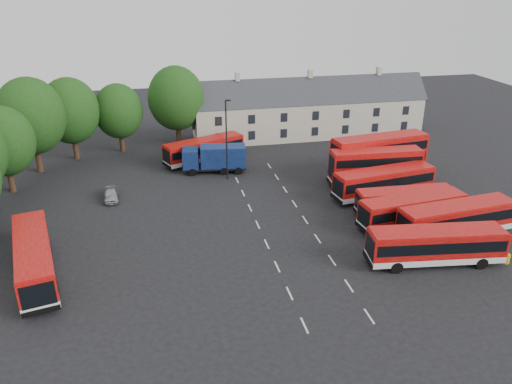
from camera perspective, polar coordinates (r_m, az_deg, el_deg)
ground at (r=48.63m, az=0.69°, el=-4.82°), size 140.00×140.00×0.00m
lane_markings at (r=50.88m, az=2.95°, el=-3.47°), size 5.15×33.80×0.01m
treeline at (r=64.21m, az=-21.86°, el=7.11°), size 29.92×32.59×12.01m
terrace_houses at (r=77.82m, az=6.01°, el=9.24°), size 35.70×7.13×10.06m
bus_row_a at (r=45.72m, az=19.89°, el=-5.56°), size 11.90×4.05×3.30m
bus_row_b at (r=51.13m, az=21.99°, el=-2.69°), size 11.94×3.93×3.31m
bus_row_c at (r=51.72m, az=17.48°, el=-1.84°), size 11.28×3.78×3.13m
bus_row_d at (r=53.93m, az=16.68°, el=-0.84°), size 10.25×2.78×2.87m
bus_row_e at (r=57.52m, az=14.42°, el=1.28°), size 11.96×4.33×3.31m
bus_dd_south at (r=60.38m, az=13.50°, el=3.00°), size 10.88×3.08×4.41m
bus_dd_north at (r=63.63m, az=13.90°, el=4.37°), size 12.52×4.41×5.03m
bus_west at (r=44.97m, az=-24.07°, el=-6.70°), size 5.37×12.35×3.41m
bus_north at (r=66.83m, az=-5.96°, el=4.99°), size 11.10×6.62×3.11m
box_truck at (r=63.06m, az=-4.68°, el=3.93°), size 8.10×3.42×3.43m
silver_car at (r=57.85m, az=-16.23°, el=-0.21°), size 1.81×4.04×1.35m
grit_bin at (r=49.08m, az=26.66°, el=-6.79°), size 0.66×0.66×0.83m
lamppost at (r=59.83m, az=-3.38°, el=6.22°), size 0.68×0.26×9.83m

